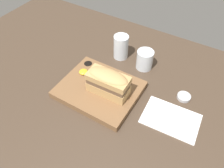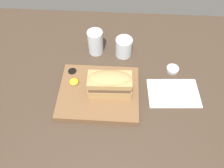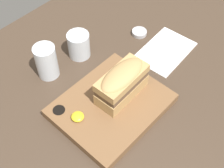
% 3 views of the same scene
% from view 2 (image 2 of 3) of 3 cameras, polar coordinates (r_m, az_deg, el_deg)
% --- Properties ---
extents(dining_table, '(1.66, 1.02, 0.02)m').
position_cam_2_polar(dining_table, '(0.86, -0.99, -2.88)').
color(dining_table, '#423326').
rests_on(dining_table, ground).
extents(serving_board, '(0.30, 0.25, 0.03)m').
position_cam_2_polar(serving_board, '(0.84, -3.49, -2.26)').
color(serving_board, brown).
rests_on(serving_board, dining_table).
extents(sandwich, '(0.16, 0.08, 0.10)m').
position_cam_2_polar(sandwich, '(0.78, -0.58, 0.24)').
color(sandwich, tan).
rests_on(sandwich, serving_board).
extents(mustard_dollop, '(0.03, 0.03, 0.01)m').
position_cam_2_polar(mustard_dollop, '(0.85, -9.87, 0.60)').
color(mustard_dollop, gold).
rests_on(mustard_dollop, serving_board).
extents(water_glass, '(0.07, 0.07, 0.11)m').
position_cam_2_polar(water_glass, '(0.96, -4.32, 10.51)').
color(water_glass, silver).
rests_on(water_glass, dining_table).
extents(wine_glass, '(0.07, 0.07, 0.08)m').
position_cam_2_polar(wine_glass, '(0.95, 3.08, 9.51)').
color(wine_glass, silver).
rests_on(wine_glass, dining_table).
extents(napkin, '(0.20, 0.14, 0.00)m').
position_cam_2_polar(napkin, '(0.88, 15.74, -2.29)').
color(napkin, white).
rests_on(napkin, dining_table).
extents(condiment_dish, '(0.05, 0.05, 0.01)m').
position_cam_2_polar(condiment_dish, '(0.95, 15.55, 3.77)').
color(condiment_dish, '#B2B2B7').
rests_on(condiment_dish, dining_table).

